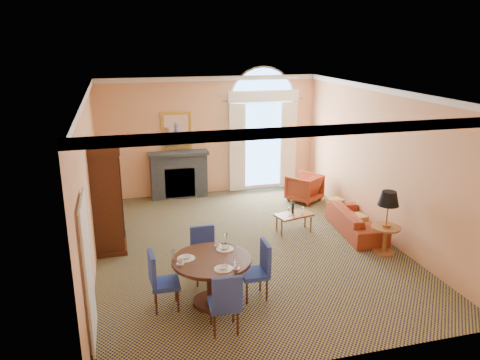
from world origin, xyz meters
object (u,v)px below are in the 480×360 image
object	(u,v)px
armoire	(107,198)
armchair	(304,188)
sofa	(356,221)
side_table	(387,214)
coffee_table	(294,215)
dining_table	(212,271)

from	to	relation	value
armoire	armchair	size ratio (longest dim) A/B	2.78
armoire	sofa	world-z (taller)	armoire
sofa	armoire	bearing A→B (deg)	87.77
sofa	side_table	size ratio (longest dim) A/B	1.47
sofa	coffee_table	world-z (taller)	coffee_table
sofa	armchair	bearing A→B (deg)	12.38
armoire	dining_table	bearing A→B (deg)	-59.54
armoire	coffee_table	world-z (taller)	armoire
armoire	armchair	distance (m)	5.28
armchair	side_table	size ratio (longest dim) A/B	0.62
armchair	coffee_table	bearing A→B (deg)	26.81
armoire	dining_table	xyz separation A→B (m)	(1.60, -2.72, -0.48)
sofa	side_table	distance (m)	1.22
sofa	side_table	world-z (taller)	side_table
dining_table	coffee_table	size ratio (longest dim) A/B	1.42
coffee_table	dining_table	bearing A→B (deg)	-147.47
dining_table	sofa	size ratio (longest dim) A/B	0.68
armoire	dining_table	size ratio (longest dim) A/B	1.73
dining_table	coffee_table	xyz separation A→B (m)	(2.37, 2.46, -0.20)
armchair	side_table	world-z (taller)	side_table
side_table	armoire	bearing A→B (deg)	161.60
dining_table	coffee_table	world-z (taller)	dining_table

